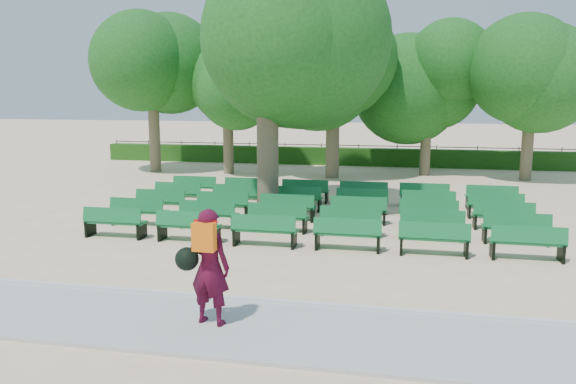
# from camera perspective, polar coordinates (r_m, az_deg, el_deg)

# --- Properties ---
(ground) EXTENTS (120.00, 120.00, 0.00)m
(ground) POSITION_cam_1_polar(r_m,az_deg,el_deg) (16.18, -0.49, -3.20)
(ground) COLOR beige
(paving) EXTENTS (30.00, 2.20, 0.06)m
(paving) POSITION_cam_1_polar(r_m,az_deg,el_deg) (9.40, -10.27, -13.01)
(paving) COLOR #B3B3AE
(paving) RESTS_ON ground
(curb) EXTENTS (30.00, 0.12, 0.10)m
(curb) POSITION_cam_1_polar(r_m,az_deg,el_deg) (10.39, -7.88, -10.55)
(curb) COLOR silver
(curb) RESTS_ON ground
(hedge) EXTENTS (26.00, 0.70, 0.90)m
(hedge) POSITION_cam_1_polar(r_m,az_deg,el_deg) (29.77, 5.20, 3.63)
(hedge) COLOR #1E4F14
(hedge) RESTS_ON ground
(fence) EXTENTS (26.00, 0.10, 1.02)m
(fence) POSITION_cam_1_polar(r_m,az_deg,el_deg) (30.21, 5.27, 2.86)
(fence) COLOR black
(fence) RESTS_ON ground
(tree_line) EXTENTS (21.80, 6.80, 7.04)m
(tree_line) POSITION_cam_1_polar(r_m,az_deg,el_deg) (25.88, 4.18, 1.71)
(tree_line) COLOR #1A5D1B
(tree_line) RESTS_ON ground
(bench_array) EXTENTS (1.63, 0.63, 1.01)m
(bench_array) POSITION_cam_1_polar(r_m,az_deg,el_deg) (16.41, 3.53, -2.74)
(bench_array) COLOR #136E33
(bench_array) RESTS_ON ground
(tree_among) EXTENTS (5.53, 5.53, 7.49)m
(tree_among) POSITION_cam_1_polar(r_m,az_deg,el_deg) (16.86, -2.14, 14.32)
(tree_among) COLOR brown
(tree_among) RESTS_ON ground
(person) EXTENTS (0.91, 0.58, 1.87)m
(person) POSITION_cam_1_polar(r_m,az_deg,el_deg) (8.94, -8.17, -7.35)
(person) COLOR #450920
(person) RESTS_ON ground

